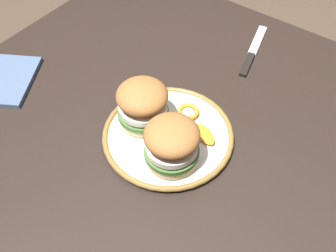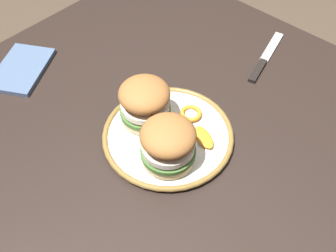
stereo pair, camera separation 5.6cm
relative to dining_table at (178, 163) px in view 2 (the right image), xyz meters
name	(u,v)px [view 2 (the right image)]	position (x,y,z in m)	size (l,w,h in m)	color
dining_table	(178,163)	(0.00, 0.00, 0.00)	(1.16, 1.05, 0.75)	black
dinner_plate	(168,135)	(0.02, 0.02, 0.11)	(0.29, 0.29, 0.02)	silver
sandwich_half_left	(168,143)	(-0.03, 0.07, 0.17)	(0.14, 0.14, 0.10)	beige
sandwich_half_right	(145,102)	(0.09, 0.02, 0.17)	(0.16, 0.16, 0.10)	beige
orange_peel_curled	(191,113)	(0.02, -0.06, 0.12)	(0.07, 0.07, 0.01)	orange
orange_peel_strip_long	(204,137)	(-0.05, -0.02, 0.12)	(0.07, 0.05, 0.01)	orange
table_knife	(264,60)	(0.00, -0.34, 0.10)	(0.07, 0.22, 0.01)	silver
folded_napkin	(22,69)	(0.44, 0.11, 0.10)	(0.17, 0.11, 0.01)	slate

